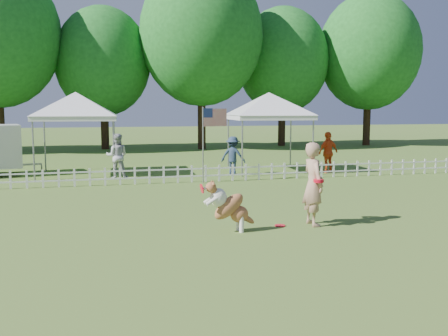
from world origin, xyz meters
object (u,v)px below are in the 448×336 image
canopy_tent_left (77,135)px  flag_pole (203,145)px  canopy_tent_right (268,133)px  spectator_b (233,156)px  dog (230,206)px  frisbee_on_turf (280,225)px  handler (313,184)px  spectator_a (117,156)px  spectator_c (328,152)px

canopy_tent_left → flag_pole: bearing=-35.7°
canopy_tent_left → canopy_tent_right: bearing=-4.0°
flag_pole → spectator_b: 2.53m
flag_pole → canopy_tent_right: bearing=21.2°
dog → canopy_tent_right: size_ratio=0.35×
frisbee_on_turf → spectator_b: 8.70m
handler → frisbee_on_turf: 1.19m
handler → frisbee_on_turf: bearing=81.0°
canopy_tent_right → dog: bearing=-109.8°
canopy_tent_right → canopy_tent_left: bearing=177.6°
spectator_b → spectator_a: bearing=29.6°
canopy_tent_right → spectator_b: (-1.70, -0.68, -0.84)m
frisbee_on_turf → flag_pole: 6.84m
spectator_a → spectator_b: size_ratio=1.11×
handler → canopy_tent_right: (2.20, 9.35, 0.66)m
dog → canopy_tent_right: (4.18, 9.52, 1.04)m
dog → flag_pole: (0.88, 6.96, 0.78)m
spectator_a → spectator_c: size_ratio=1.00×
handler → frisbee_on_turf: size_ratio=7.82×
spectator_b → canopy_tent_right: bearing=-127.5°
frisbee_on_turf → canopy_tent_right: bearing=72.4°
spectator_b → spectator_c: size_ratio=0.90×
handler → dog: size_ratio=1.68×
handler → spectator_b: size_ratio=1.24×
handler → dog: handler is taller
dog → flag_pole: 7.06m
dog → spectator_a: bearing=98.7°
handler → dog: 2.02m
frisbee_on_turf → spectator_a: bearing=110.4°
canopy_tent_right → spectator_b: 2.02m
canopy_tent_right → flag_pole: bearing=-138.4°
dog → spectator_c: size_ratio=0.66×
flag_pole → spectator_a: 3.51m
canopy_tent_right → flag_pole: canopy_tent_right is taller
frisbee_on_turf → flag_pole: bearing=93.0°
canopy_tent_right → spectator_c: canopy_tent_right is taller
canopy_tent_left → flag_pole: size_ratio=1.19×
handler → canopy_tent_left: canopy_tent_left is taller
frisbee_on_turf → canopy_tent_left: canopy_tent_left is taller
canopy_tent_left → spectator_a: size_ratio=1.89×
handler → spectator_a: 9.61m
canopy_tent_left → spectator_b: bearing=-12.1°
spectator_a → dog: bearing=110.7°
dog → frisbee_on_turf: (1.24, 0.26, -0.54)m
handler → spectator_c: bearing=-30.1°
dog → frisbee_on_turf: dog is taller
handler → dog: bearing=92.7°
flag_pole → spectator_c: bearing=-1.5°
spectator_b → canopy_tent_left: bearing=16.2°
handler → spectator_b: (0.50, 8.67, -0.18)m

